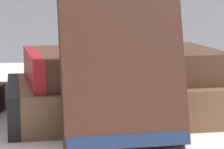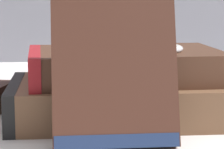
# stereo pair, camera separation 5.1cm
# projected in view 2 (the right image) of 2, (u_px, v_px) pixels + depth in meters

# --- Properties ---
(ground_plane) EXTENTS (3.00, 3.00, 0.00)m
(ground_plane) POSITION_uv_depth(u_px,v_px,m) (133.00, 118.00, 0.57)
(ground_plane) COLOR silver
(book_flat_bottom) EXTENTS (0.23, 0.15, 0.04)m
(book_flat_bottom) POSITION_uv_depth(u_px,v_px,m) (110.00, 100.00, 0.57)
(book_flat_bottom) COLOR brown
(book_flat_bottom) RESTS_ON ground_plane
(book_flat_top) EXTENTS (0.21, 0.14, 0.03)m
(book_flat_top) POSITION_uv_depth(u_px,v_px,m) (120.00, 65.00, 0.57)
(book_flat_top) COLOR #4C2D1E
(book_flat_top) RESTS_ON book_flat_bottom
(book_leaning_front) EXTENTS (0.11, 0.06, 0.14)m
(book_leaning_front) POSITION_uv_depth(u_px,v_px,m) (114.00, 73.00, 0.46)
(book_leaning_front) COLOR #422319
(book_leaning_front) RESTS_ON ground_plane
(pocket_watch) EXTENTS (0.06, 0.06, 0.01)m
(pocket_watch) POSITION_uv_depth(u_px,v_px,m) (155.00, 48.00, 0.55)
(pocket_watch) COLOR silver
(pocket_watch) RESTS_ON book_flat_top
(reading_glasses) EXTENTS (0.09, 0.05, 0.00)m
(reading_glasses) POSITION_uv_depth(u_px,v_px,m) (53.00, 91.00, 0.72)
(reading_glasses) COLOR #4C3828
(reading_glasses) RESTS_ON ground_plane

